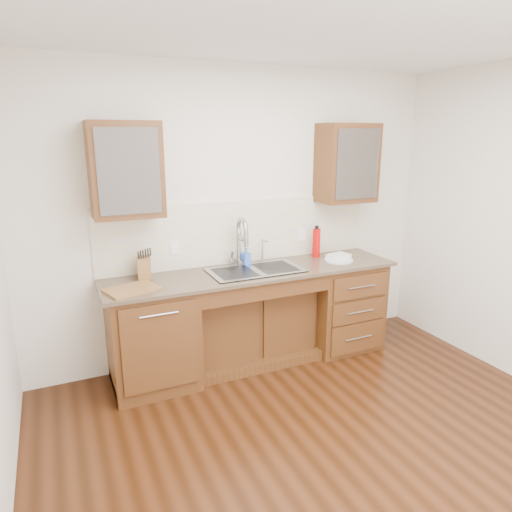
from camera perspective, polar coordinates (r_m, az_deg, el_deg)
name	(u,v)px	position (r m, az deg, el deg)	size (l,w,h in m)	color
ground	(340,460)	(3.45, 10.51, -23.79)	(4.00, 3.50, 0.10)	#3E1D0C
ceiling	(366,5)	(2.78, 13.58, 28.19)	(4.00, 3.50, 0.10)	white
wall_back	(239,216)	(4.35, -2.18, 5.06)	(4.00, 0.10, 2.70)	silver
base_cabinet_left	(152,336)	(4.03, -12.85, -9.73)	(0.70, 0.62, 0.88)	#593014
base_cabinet_center	(250,324)	(4.40, -0.70, -8.45)	(1.20, 0.44, 0.70)	#593014
base_cabinet_right	(340,303)	(4.73, 10.41, -5.82)	(0.70, 0.62, 0.88)	#593014
countertop	(255,272)	(4.12, -0.14, -2.00)	(2.70, 0.65, 0.03)	#84705B
backsplash	(241,232)	(4.32, -1.85, 3.04)	(2.70, 0.02, 0.59)	beige
sink	(256,280)	(4.13, -0.06, -2.99)	(0.84, 0.46, 0.19)	#9E9EA5
faucet	(238,244)	(4.23, -2.20, 1.45)	(0.04, 0.04, 0.40)	#999993
filter_tap	(262,250)	(4.35, 0.81, 0.77)	(0.02, 0.02, 0.24)	#999993
upper_cabinet_left	(125,170)	(3.80, -16.00, 10.30)	(0.55, 0.34, 0.75)	#593014
upper_cabinet_right	(347,163)	(4.61, 11.27, 11.30)	(0.55, 0.34, 0.75)	#593014
outlet_left	(175,248)	(4.13, -10.13, 1.05)	(0.08, 0.01, 0.12)	white
outlet_right	(302,235)	(4.61, 5.71, 2.65)	(0.08, 0.01, 0.12)	white
soap_bottle	(246,256)	(4.28, -1.27, -0.02)	(0.07, 0.07, 0.16)	blue
water_bottle	(316,243)	(4.57, 7.55, 1.63)	(0.08, 0.08, 0.29)	#C00706
plate	(339,260)	(4.49, 10.30, -0.52)	(0.28, 0.28, 0.02)	silver
dish_towel	(339,256)	(4.55, 10.29, 0.01)	(0.21, 0.15, 0.03)	silver
knife_block	(144,268)	(3.97, -13.78, -1.43)	(0.11, 0.17, 0.19)	#A96634
cutting_board	(132,289)	(3.72, -15.26, -4.04)	(0.39, 0.27, 0.02)	brown
cup_left_a	(115,177)	(3.79, -17.21, 9.37)	(0.11, 0.11, 0.09)	silver
cup_left_b	(137,176)	(3.82, -14.61, 9.65)	(0.11, 0.11, 0.10)	silver
cup_right_a	(340,169)	(4.57, 10.49, 10.60)	(0.11, 0.11, 0.09)	white
cup_right_b	(359,168)	(4.70, 12.76, 10.70)	(0.11, 0.11, 0.10)	white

